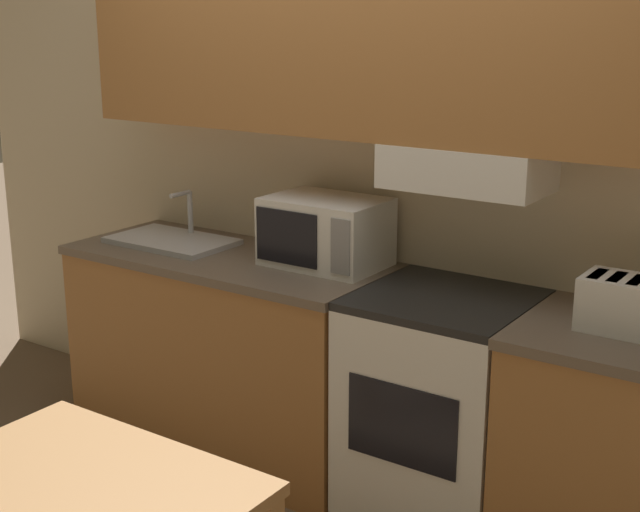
# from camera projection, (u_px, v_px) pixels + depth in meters

# --- Properties ---
(ground_plane) EXTENTS (16.00, 16.00, 0.00)m
(ground_plane) POSITION_uv_depth(u_px,v_px,m) (381.00, 452.00, 3.93)
(ground_plane) COLOR brown
(wall_back) EXTENTS (5.00, 0.38, 2.55)m
(wall_back) POSITION_uv_depth(u_px,v_px,m) (382.00, 107.00, 3.47)
(wall_back) COLOR beige
(wall_back) RESTS_ON ground_plane
(lower_counter_main) EXTENTS (1.42, 0.63, 0.88)m
(lower_counter_main) POSITION_uv_depth(u_px,v_px,m) (231.00, 351.00, 3.90)
(lower_counter_main) COLOR #A36B38
(lower_counter_main) RESTS_ON ground_plane
(lower_counter_right_stub) EXTENTS (0.57, 0.63, 0.88)m
(lower_counter_right_stub) POSITION_uv_depth(u_px,v_px,m) (598.00, 451.00, 3.02)
(lower_counter_right_stub) COLOR #A36B38
(lower_counter_right_stub) RESTS_ON ground_plane
(stove_range) EXTENTS (0.61, 0.61, 0.88)m
(stove_range) POSITION_uv_depth(u_px,v_px,m) (441.00, 408.00, 3.34)
(stove_range) COLOR white
(stove_range) RESTS_ON ground_plane
(microwave) EXTENTS (0.47, 0.34, 0.28)m
(microwave) POSITION_uv_depth(u_px,v_px,m) (326.00, 232.00, 3.59)
(microwave) COLOR white
(microwave) RESTS_ON lower_counter_main
(toaster) EXTENTS (0.28, 0.20, 0.18)m
(toaster) POSITION_uv_depth(u_px,v_px,m) (625.00, 304.00, 2.86)
(toaster) COLOR white
(toaster) RESTS_ON lower_counter_right_stub
(sink_basin) EXTENTS (0.55, 0.34, 0.22)m
(sink_basin) POSITION_uv_depth(u_px,v_px,m) (172.00, 240.00, 3.96)
(sink_basin) COLOR #B7BABF
(sink_basin) RESTS_ON lower_counter_main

